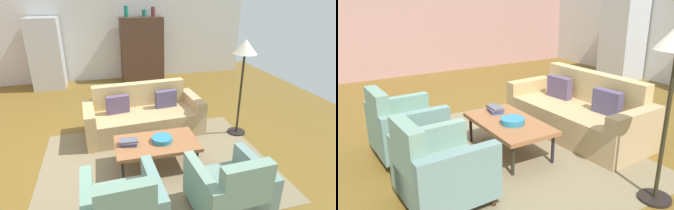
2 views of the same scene
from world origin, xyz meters
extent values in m
plane|color=brown|center=(0.00, 0.00, 0.00)|extent=(10.31, 10.31, 0.00)
cube|color=silver|center=(0.00, 4.22, 1.40)|extent=(8.59, 0.12, 2.80)
cube|color=#7D6E51|center=(0.57, -0.52, 0.00)|extent=(3.40, 2.60, 0.01)
cube|color=tan|center=(0.57, 0.53, 0.21)|extent=(1.79, 1.01, 0.42)
cube|color=tan|center=(0.55, 0.89, 0.43)|extent=(1.75, 0.29, 0.86)
cube|color=tan|center=(1.53, 0.59, 0.31)|extent=(0.24, 0.91, 0.62)
cube|color=tan|center=(-0.39, 0.47, 0.31)|extent=(0.24, 0.91, 0.62)
cube|color=#4F4665|center=(1.01, 0.66, 0.58)|extent=(0.41, 0.17, 0.32)
cube|color=#564561|center=(0.12, 0.60, 0.58)|extent=(0.41, 0.18, 0.32)
cylinder|color=black|center=(0.04, -0.29, 0.18)|extent=(0.04, 0.04, 0.36)
cylinder|color=black|center=(1.10, -0.29, 0.18)|extent=(0.04, 0.04, 0.36)
cylinder|color=black|center=(0.04, -0.85, 0.18)|extent=(0.04, 0.04, 0.36)
cylinder|color=black|center=(1.10, -0.85, 0.18)|extent=(0.04, 0.04, 0.36)
cube|color=#955C36|center=(0.57, -0.57, 0.39)|extent=(1.20, 0.70, 0.05)
cylinder|color=#331E17|center=(0.30, -1.31, 0.05)|extent=(0.05, 0.05, 0.10)
cube|color=slate|center=(0.31, -1.65, 0.38)|extent=(0.16, 0.80, 0.56)
cylinder|color=#361A1A|center=(0.81, -1.35, 0.05)|extent=(0.05, 0.05, 0.10)
cylinder|color=#382516|center=(1.49, -1.31, 0.05)|extent=(0.05, 0.05, 0.10)
cube|color=gray|center=(1.17, -1.67, 0.25)|extent=(0.60, 0.83, 0.30)
cube|color=gray|center=(1.19, -2.00, 0.49)|extent=(0.57, 0.17, 0.78)
cube|color=gray|center=(0.83, -1.69, 0.38)|extent=(0.16, 0.81, 0.56)
cube|color=slate|center=(1.51, -1.65, 0.38)|extent=(0.16, 0.81, 0.56)
cylinder|color=teal|center=(0.65, -0.57, 0.45)|extent=(0.30, 0.30, 0.07)
cube|color=#2B4F8F|center=(0.17, -0.54, 0.43)|extent=(0.26, 0.20, 0.03)
cube|color=#5E4D6E|center=(0.17, -0.54, 0.45)|extent=(0.26, 0.21, 0.02)
cube|color=#575665|center=(0.17, -0.54, 0.48)|extent=(0.27, 0.16, 0.03)
cube|color=#452F23|center=(1.10, 3.87, 0.90)|extent=(1.20, 0.50, 1.80)
cube|color=#322721|center=(0.80, 4.12, 0.90)|extent=(0.56, 0.01, 1.51)
cube|color=#40261A|center=(1.40, 4.12, 0.90)|extent=(0.56, 0.01, 1.51)
cylinder|color=#16735E|center=(0.70, 3.87, 1.95)|extent=(0.11, 0.11, 0.30)
cylinder|color=#216E61|center=(1.20, 3.87, 1.90)|extent=(0.13, 0.13, 0.19)
cylinder|color=brown|center=(1.45, 3.87, 1.93)|extent=(0.12, 0.12, 0.26)
cube|color=#B7BABF|center=(-1.48, 3.77, 0.93)|extent=(0.80, 0.70, 1.85)
cylinder|color=#99999E|center=(-1.43, 4.14, 1.02)|extent=(0.02, 0.02, 0.70)
cylinder|color=black|center=(2.23, 0.09, 0.01)|extent=(0.32, 0.32, 0.03)
cylinder|color=black|center=(2.23, 0.09, 0.76)|extent=(0.04, 0.04, 1.45)
cone|color=silver|center=(2.23, 0.09, 1.60)|extent=(0.40, 0.40, 0.24)
camera|label=1|loc=(-0.12, -3.92, 2.42)|focal=28.85mm
camera|label=2|loc=(3.99, -2.69, 1.96)|focal=37.03mm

